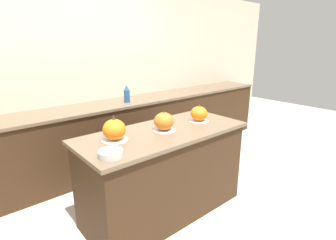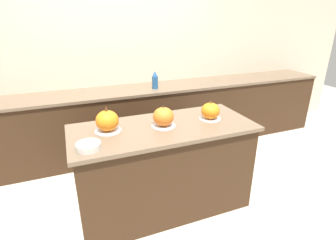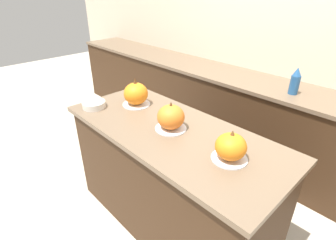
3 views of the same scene
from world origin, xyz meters
TOP-DOWN VIEW (x-y plane):
  - ground_plane at (0.00, 0.00)m, footprint 12.00×12.00m
  - wall_back at (0.00, 1.59)m, footprint 8.00×0.06m
  - kitchen_island at (0.00, 0.00)m, footprint 1.67×0.73m
  - back_counter at (0.00, 1.26)m, footprint 6.00×0.60m
  - pumpkin_cake_left at (-0.49, 0.07)m, footprint 0.23×0.23m
  - pumpkin_cake_center at (0.00, -0.00)m, footprint 0.22×0.22m
  - pumpkin_cake_right at (0.48, 0.00)m, footprint 0.21×0.21m
  - bottle_tall at (0.33, 1.18)m, footprint 0.08×0.08m
  - mixing_bowl at (-0.68, -0.21)m, footprint 0.18×0.18m

SIDE VIEW (x-z plane):
  - ground_plane at x=0.00m, z-range 0.00..0.00m
  - kitchen_island at x=0.00m, z-range 0.00..0.89m
  - back_counter at x=0.00m, z-range 0.00..0.91m
  - mixing_bowl at x=-0.68m, z-range 0.89..0.94m
  - pumpkin_cake_right at x=0.48m, z-range 0.87..1.06m
  - pumpkin_cake_center at x=0.00m, z-range 0.87..1.08m
  - pumpkin_cake_left at x=-0.49m, z-range 0.86..1.09m
  - bottle_tall at x=0.33m, z-range 0.91..1.14m
  - wall_back at x=0.00m, z-range 0.00..2.50m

